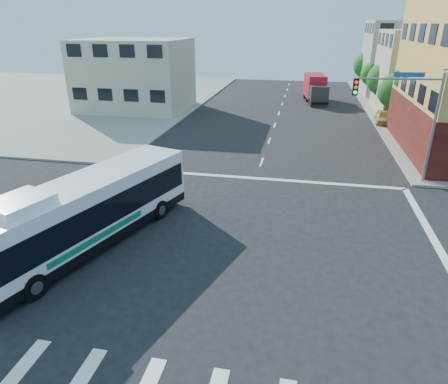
# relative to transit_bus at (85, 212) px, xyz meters

# --- Properties ---
(ground) EXTENTS (120.00, 120.00, 0.00)m
(ground) POSITION_rel_transit_bus_xyz_m (6.61, 0.80, -1.75)
(ground) COLOR black
(ground) RESTS_ON ground
(sidewalk_nw) EXTENTS (50.00, 50.00, 0.15)m
(sidewalk_nw) POSITION_rel_transit_bus_xyz_m (-28.39, 35.80, -1.67)
(sidewalk_nw) COLOR gray
(sidewalk_nw) RESTS_ON ground
(building_east_near) EXTENTS (12.06, 10.06, 9.00)m
(building_east_near) POSITION_rel_transit_bus_xyz_m (23.59, 34.78, 2.76)
(building_east_near) COLOR tan
(building_east_near) RESTS_ON ground
(building_east_far) EXTENTS (12.06, 10.06, 10.00)m
(building_east_far) POSITION_rel_transit_bus_xyz_m (23.59, 48.78, 3.26)
(building_east_far) COLOR #9D9C97
(building_east_far) RESTS_ON ground
(building_west) EXTENTS (12.06, 10.06, 8.00)m
(building_west) POSITION_rel_transit_bus_xyz_m (-10.41, 30.78, 2.26)
(building_west) COLOR #BCB69C
(building_west) RESTS_ON ground
(signal_mast_ne) EXTENTS (7.91, 1.13, 8.07)m
(signal_mast_ne) POSITION_rel_transit_bus_xyz_m (15.69, 11.42, 3.23)
(signal_mast_ne) COLOR gray
(signal_mast_ne) RESTS_ON ground
(street_tree_a) EXTENTS (3.60, 3.60, 5.53)m
(street_tree_a) POSITION_rel_transit_bus_xyz_m (18.51, 28.72, 1.84)
(street_tree_a) COLOR #342012
(street_tree_a) RESTS_ON ground
(street_tree_b) EXTENTS (3.80, 3.80, 5.79)m
(street_tree_b) POSITION_rel_transit_bus_xyz_m (18.51, 36.72, 2.00)
(street_tree_b) COLOR #342012
(street_tree_b) RESTS_ON ground
(street_tree_c) EXTENTS (3.40, 3.40, 5.29)m
(street_tree_c) POSITION_rel_transit_bus_xyz_m (18.51, 44.72, 1.71)
(street_tree_c) COLOR #342012
(street_tree_c) RESTS_ON ground
(street_tree_d) EXTENTS (4.00, 4.00, 6.03)m
(street_tree_d) POSITION_rel_transit_bus_xyz_m (18.51, 52.72, 2.13)
(street_tree_d) COLOR #342012
(street_tree_d) RESTS_ON ground
(transit_bus) EXTENTS (6.11, 12.29, 3.58)m
(transit_bus) POSITION_rel_transit_bus_xyz_m (0.00, 0.00, 0.00)
(transit_bus) COLOR black
(transit_bus) RESTS_ON ground
(box_truck) EXTENTS (3.23, 7.80, 3.41)m
(box_truck) POSITION_rel_transit_bus_xyz_m (10.72, 39.98, -0.10)
(box_truck) COLOR #26262B
(box_truck) RESTS_ON ground
(parked_car) EXTENTS (1.98, 4.18, 1.38)m
(parked_car) POSITION_rel_transit_bus_xyz_m (17.57, 28.59, -1.06)
(parked_car) COLOR gold
(parked_car) RESTS_ON ground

